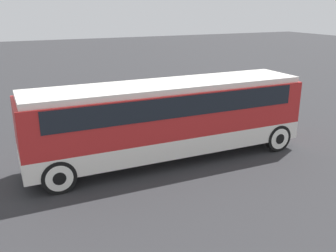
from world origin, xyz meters
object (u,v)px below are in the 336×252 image
(parked_car_mid, at_px, (80,99))
(tour_bus, at_px, (170,114))
(parked_car_near, at_px, (158,95))
(parked_car_far, at_px, (156,104))

(parked_car_mid, bearing_deg, tour_bus, -79.39)
(parked_car_near, distance_m, parked_car_mid, 4.78)
(parked_car_mid, height_order, parked_car_far, parked_car_far)
(parked_car_near, height_order, parked_car_far, parked_car_far)
(tour_bus, bearing_deg, parked_car_far, 72.52)
(tour_bus, xyz_separation_m, parked_car_mid, (-1.71, 9.12, -1.23))
(parked_car_near, relative_size, parked_car_far, 0.93)
(tour_bus, relative_size, parked_car_mid, 2.68)
(tour_bus, relative_size, parked_car_near, 2.60)
(parked_car_mid, xyz_separation_m, parked_car_far, (3.59, -3.14, 0.05))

